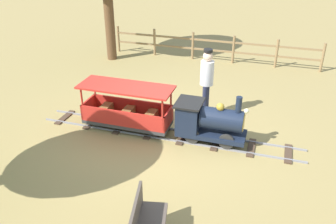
# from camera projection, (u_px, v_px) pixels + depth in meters

# --- Properties ---
(ground_plane) EXTENTS (60.00, 60.00, 0.00)m
(ground_plane) POSITION_uv_depth(u_px,v_px,m) (158.00, 133.00, 7.72)
(ground_plane) COLOR #A38C51
(track) EXTENTS (0.67, 5.70, 0.04)m
(track) POSITION_uv_depth(u_px,v_px,m) (167.00, 134.00, 7.66)
(track) COLOR gray
(track) RESTS_ON ground_plane
(locomotive) EXTENTS (0.63, 1.45, 1.05)m
(locomotive) POSITION_uv_depth(u_px,v_px,m) (208.00, 121.00, 7.21)
(locomotive) COLOR #192338
(locomotive) RESTS_ON ground_plane
(passenger_car) EXTENTS (0.73, 2.00, 0.97)m
(passenger_car) POSITION_uv_depth(u_px,v_px,m) (127.00, 111.00, 7.71)
(passenger_car) COLOR #3F3F3F
(passenger_car) RESTS_ON ground_plane
(conductor_person) EXTENTS (0.30, 0.30, 1.62)m
(conductor_person) POSITION_uv_depth(u_px,v_px,m) (207.00, 78.00, 7.99)
(conductor_person) COLOR #282D47
(conductor_person) RESTS_ON ground_plane
(fence_section) EXTENTS (0.08, 6.78, 0.90)m
(fence_section) POSITION_uv_depth(u_px,v_px,m) (213.00, 47.00, 11.62)
(fence_section) COLOR #93754C
(fence_section) RESTS_ON ground_plane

